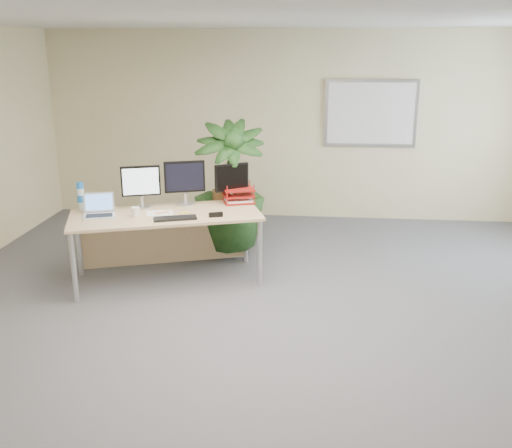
# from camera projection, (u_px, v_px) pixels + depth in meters

# --- Properties ---
(floor) EXTENTS (8.00, 8.00, 0.00)m
(floor) POSITION_uv_depth(u_px,v_px,m) (259.00, 347.00, 4.85)
(floor) COLOR #4C4C52
(floor) RESTS_ON ground
(back_wall) EXTENTS (7.00, 0.04, 2.70)m
(back_wall) POSITION_uv_depth(u_px,v_px,m) (286.00, 126.00, 8.25)
(back_wall) COLOR beige
(back_wall) RESTS_ON floor
(ceiling) EXTENTS (7.00, 8.00, 0.02)m
(ceiling) POSITION_uv_depth(u_px,v_px,m) (259.00, 9.00, 4.05)
(ceiling) COLOR silver
(ceiling) RESTS_ON back_wall
(whiteboard) EXTENTS (1.30, 0.04, 0.95)m
(whiteboard) POSITION_uv_depth(u_px,v_px,m) (371.00, 113.00, 8.04)
(whiteboard) COLOR #AFAEB3
(whiteboard) RESTS_ON back_wall
(desk) EXTENTS (2.15, 1.42, 0.76)m
(desk) POSITION_uv_depth(u_px,v_px,m) (166.00, 225.00, 6.18)
(desk) COLOR tan
(desk) RESTS_ON floor
(floor_plant) EXTENTS (0.95, 0.95, 1.50)m
(floor_plant) POSITION_uv_depth(u_px,v_px,m) (229.00, 197.00, 6.72)
(floor_plant) COLOR #133613
(floor_plant) RESTS_ON floor
(monitor_left) EXTENTS (0.41, 0.19, 0.47)m
(monitor_left) POSITION_uv_depth(u_px,v_px,m) (141.00, 184.00, 6.14)
(monitor_left) COLOR #BBBCC1
(monitor_left) RESTS_ON desk
(monitor_right) EXTENTS (0.43, 0.20, 0.50)m
(monitor_right) POSITION_uv_depth(u_px,v_px,m) (185.00, 180.00, 6.26)
(monitor_right) COLOR #BBBCC1
(monitor_right) RESTS_ON desk
(monitor_dark) EXTENTS (0.36, 0.24, 0.44)m
(monitor_dark) POSITION_uv_depth(u_px,v_px,m) (232.00, 180.00, 6.37)
(monitor_dark) COLOR #BBBCC1
(monitor_dark) RESTS_ON desk
(laptop) EXTENTS (0.39, 0.36, 0.23)m
(laptop) POSITION_uv_depth(u_px,v_px,m) (99.00, 210.00, 5.94)
(laptop) COLOR white
(laptop) RESTS_ON desk
(keyboard) EXTENTS (0.46, 0.28, 0.02)m
(keyboard) POSITION_uv_depth(u_px,v_px,m) (175.00, 218.00, 5.81)
(keyboard) COLOR black
(keyboard) RESTS_ON desk
(coffee_mug) EXTENTS (0.13, 0.09, 0.10)m
(coffee_mug) POSITION_uv_depth(u_px,v_px,m) (135.00, 212.00, 5.91)
(coffee_mug) COLOR white
(coffee_mug) RESTS_ON desk
(spiral_notebook) EXTENTS (0.32, 0.27, 0.01)m
(spiral_notebook) POSITION_uv_depth(u_px,v_px,m) (160.00, 213.00, 6.00)
(spiral_notebook) COLOR white
(spiral_notebook) RESTS_ON desk
(orange_pen) EXTENTS (0.13, 0.10, 0.01)m
(orange_pen) POSITION_uv_depth(u_px,v_px,m) (162.00, 213.00, 5.99)
(orange_pen) COLOR #CD6B16
(orange_pen) RESTS_ON spiral_notebook
(yellow_highlighter) EXTENTS (0.11, 0.05, 0.01)m
(yellow_highlighter) POSITION_uv_depth(u_px,v_px,m) (185.00, 212.00, 6.03)
(yellow_highlighter) COLOR yellow
(yellow_highlighter) RESTS_ON desk
(water_bottle) EXTENTS (0.08, 0.08, 0.31)m
(water_bottle) POSITION_uv_depth(u_px,v_px,m) (81.00, 197.00, 6.10)
(water_bottle) COLOR silver
(water_bottle) RESTS_ON desk
(letter_tray) EXTENTS (0.40, 0.34, 0.16)m
(letter_tray) POSITION_uv_depth(u_px,v_px,m) (239.00, 197.00, 6.42)
(letter_tray) COLOR #9E1613
(letter_tray) RESTS_ON desk
(stapler) EXTENTS (0.15, 0.08, 0.05)m
(stapler) POSITION_uv_depth(u_px,v_px,m) (216.00, 215.00, 5.89)
(stapler) COLOR black
(stapler) RESTS_ON desk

